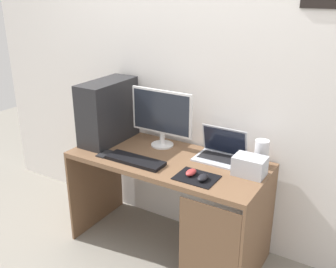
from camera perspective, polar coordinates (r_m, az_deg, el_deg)
name	(u,v)px	position (r m, az deg, el deg)	size (l,w,h in m)	color
ground_plane	(168,246)	(3.09, 0.00, -16.16)	(8.00, 8.00, 0.00)	gray
wall_back	(194,69)	(2.82, 3.80, 9.44)	(4.00, 0.05, 2.60)	silver
desk	(169,179)	(2.75, 0.19, -6.63)	(1.38, 0.62, 0.74)	brown
pc_tower	(108,111)	(2.96, -8.80, 3.31)	(0.22, 0.49, 0.47)	#232326
monitor	(161,116)	(2.82, -0.96, 2.66)	(0.49, 0.17, 0.43)	white
laptop	(221,153)	(2.70, 7.78, -2.74)	(0.33, 0.22, 0.22)	#B7BCC6
speaker	(261,153)	(2.62, 13.56, -2.79)	(0.09, 0.09, 0.18)	silver
projector	(250,166)	(2.50, 11.91, -4.60)	(0.20, 0.14, 0.12)	#B7BCC6
keyboard	(135,160)	(2.65, -4.84, -3.88)	(0.42, 0.14, 0.02)	black
mousepad	(197,177)	(2.44, 4.21, -6.39)	(0.26, 0.20, 0.01)	black
mouse_left	(191,172)	(2.46, 3.40, -5.65)	(0.06, 0.10, 0.03)	#B23333
mouse_right	(203,178)	(2.40, 5.13, -6.40)	(0.06, 0.10, 0.03)	black
cell_phone	(105,154)	(2.79, -9.20, -2.90)	(0.07, 0.13, 0.01)	#232326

